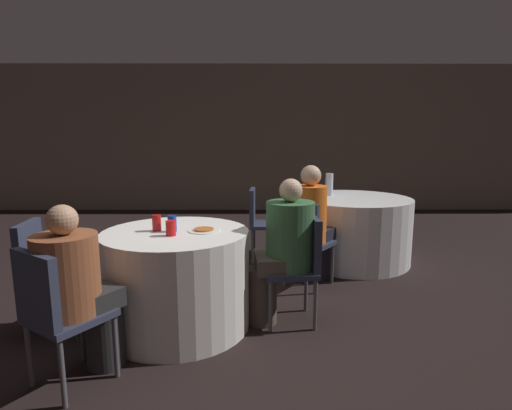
% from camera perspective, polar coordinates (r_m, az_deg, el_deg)
% --- Properties ---
extents(ground_plane, '(16.00, 16.00, 0.00)m').
position_cam_1_polar(ground_plane, '(3.30, -7.44, -16.49)').
color(ground_plane, black).
extents(wall_back, '(16.00, 0.06, 2.80)m').
position_cam_1_polar(wall_back, '(7.88, -3.25, 9.42)').
color(wall_back, '#7A6B5B').
rests_on(wall_back, ground_plane).
extents(table_near, '(1.11, 1.11, 0.75)m').
position_cam_1_polar(table_near, '(3.17, -11.21, -10.34)').
color(table_near, white).
rests_on(table_near, ground_plane).
extents(table_far, '(1.34, 1.34, 0.75)m').
position_cam_1_polar(table_far, '(4.83, 13.51, -3.39)').
color(table_far, white).
rests_on(table_far, ground_plane).
extents(chair_near_southwest, '(0.56, 0.56, 0.85)m').
position_cam_1_polar(chair_near_southwest, '(2.58, -26.87, -12.83)').
color(chair_near_southwest, '#2D3347').
rests_on(chair_near_southwest, ground_plane).
extents(chair_near_west, '(0.44, 0.44, 0.85)m').
position_cam_1_polar(chair_near_west, '(3.35, -28.08, -7.79)').
color(chair_near_west, '#2D3347').
rests_on(chair_near_west, ground_plane).
extents(chair_near_east, '(0.43, 0.43, 0.85)m').
position_cam_1_polar(chair_near_east, '(3.16, 6.46, -7.66)').
color(chair_near_east, '#2D3347').
rests_on(chair_near_east, ground_plane).
extents(chair_far_southwest, '(0.56, 0.56, 0.85)m').
position_cam_1_polar(chair_far_southwest, '(3.86, 6.97, -4.45)').
color(chair_far_southwest, '#2D3347').
rests_on(chair_far_southwest, ground_plane).
extents(chair_far_west, '(0.42, 0.42, 0.85)m').
position_cam_1_polar(chair_far_west, '(4.71, 0.58, -1.75)').
color(chair_far_west, '#2D3347').
rests_on(chair_far_west, ground_plane).
extents(person_orange_shirt, '(0.45, 0.47, 1.19)m').
position_cam_1_polar(person_orange_shirt, '(3.97, 8.16, -2.85)').
color(person_orange_shirt, black).
rests_on(person_orange_shirt, ground_plane).
extents(person_green_jacket, '(0.53, 0.38, 1.14)m').
position_cam_1_polar(person_green_jacket, '(3.11, 3.77, -6.38)').
color(person_green_jacket, '#4C4238').
rests_on(person_green_jacket, ground_plane).
extents(person_floral_shirt, '(0.47, 0.50, 1.08)m').
position_cam_1_polar(person_floral_shirt, '(2.64, -23.96, -11.04)').
color(person_floral_shirt, '#282828').
rests_on(person_floral_shirt, ground_plane).
extents(pizza_plate_near, '(0.24, 0.24, 0.02)m').
position_cam_1_polar(pizza_plate_near, '(3.04, -7.47, -3.54)').
color(pizza_plate_near, white).
rests_on(pizza_plate_near, table_near).
extents(soda_can_blue, '(0.07, 0.07, 0.12)m').
position_cam_1_polar(soda_can_blue, '(3.04, -11.89, -2.61)').
color(soda_can_blue, '#1E38A5').
rests_on(soda_can_blue, table_near).
extents(soda_can_red, '(0.07, 0.07, 0.12)m').
position_cam_1_polar(soda_can_red, '(3.09, -14.00, -2.50)').
color(soda_can_red, red).
rests_on(soda_can_red, table_near).
extents(cup_near, '(0.07, 0.07, 0.11)m').
position_cam_1_polar(cup_near, '(2.92, -12.07, -3.26)').
color(cup_near, red).
rests_on(cup_near, table_near).
extents(bottle_far, '(0.09, 0.09, 0.27)m').
position_cam_1_polar(bottle_far, '(4.86, 10.42, 2.91)').
color(bottle_far, silver).
rests_on(bottle_far, table_far).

